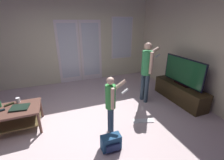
% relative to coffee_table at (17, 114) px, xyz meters
% --- Properties ---
extents(ground_plane, '(6.08, 5.51, 0.02)m').
position_rel_coffee_table_xyz_m(ground_plane, '(1.16, -0.48, -0.35)').
color(ground_plane, '#C1ABAD').
extents(wall_back_with_doors, '(6.08, 0.09, 2.84)m').
position_rel_coffee_table_xyz_m(wall_back_with_doors, '(1.26, 2.24, 1.03)').
color(wall_back_with_doors, beige).
rests_on(wall_back_with_doors, ground_plane).
extents(wall_right_plain, '(0.06, 5.51, 2.81)m').
position_rel_coffee_table_xyz_m(wall_right_plain, '(4.17, -0.48, 1.06)').
color(wall_right_plain, beige).
rests_on(wall_right_plain, ground_plane).
extents(coffee_table, '(0.86, 0.64, 0.47)m').
position_rel_coffee_table_xyz_m(coffee_table, '(0.00, 0.00, 0.00)').
color(coffee_table, brown).
rests_on(coffee_table, ground_plane).
extents(tv_stand, '(0.43, 1.52, 0.46)m').
position_rel_coffee_table_xyz_m(tv_stand, '(3.82, -0.24, -0.11)').
color(tv_stand, '#372A15').
rests_on(tv_stand, ground_plane).
extents(flat_screen_tv, '(0.08, 1.24, 0.71)m').
position_rel_coffee_table_xyz_m(flat_screen_tv, '(3.82, -0.24, 0.48)').
color(flat_screen_tv, black).
rests_on(flat_screen_tv, tv_stand).
extents(person_adult, '(0.67, 0.47, 1.55)m').
position_rel_coffee_table_xyz_m(person_adult, '(2.95, 0.09, 0.59)').
color(person_adult, '#30404D').
rests_on(person_adult, ground_plane).
extents(person_child, '(0.49, 0.31, 1.15)m').
position_rel_coffee_table_xyz_m(person_child, '(1.67, -0.76, 0.35)').
color(person_child, '#293C51').
rests_on(person_child, ground_plane).
extents(backpack, '(0.33, 0.21, 0.26)m').
position_rel_coffee_table_xyz_m(backpack, '(1.52, -1.14, -0.22)').
color(backpack, navy).
rests_on(backpack, ground_plane).
extents(loose_keyboard, '(0.46, 0.25, 0.02)m').
position_rel_coffee_table_xyz_m(loose_keyboard, '(2.44, -0.69, -0.33)').
color(loose_keyboard, white).
rests_on(loose_keyboard, ground_plane).
extents(laptop_closed, '(0.35, 0.29, 0.03)m').
position_rel_coffee_table_xyz_m(laptop_closed, '(0.08, -0.02, 0.14)').
color(laptop_closed, black).
rests_on(laptop_closed, coffee_table).
extents(cup_near_edge, '(0.07, 0.07, 0.10)m').
position_rel_coffee_table_xyz_m(cup_near_edge, '(0.01, 0.24, 0.18)').
color(cup_near_edge, white).
rests_on(cup_near_edge, coffee_table).
extents(tv_remote_black, '(0.18, 0.10, 0.02)m').
position_rel_coffee_table_xyz_m(tv_remote_black, '(-0.26, -0.00, 0.14)').
color(tv_remote_black, black).
rests_on(tv_remote_black, coffee_table).
extents(dvd_remote_slim, '(0.17, 0.13, 0.02)m').
position_rel_coffee_table_xyz_m(dvd_remote_slim, '(-0.14, 0.19, 0.14)').
color(dvd_remote_slim, black).
rests_on(dvd_remote_slim, coffee_table).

